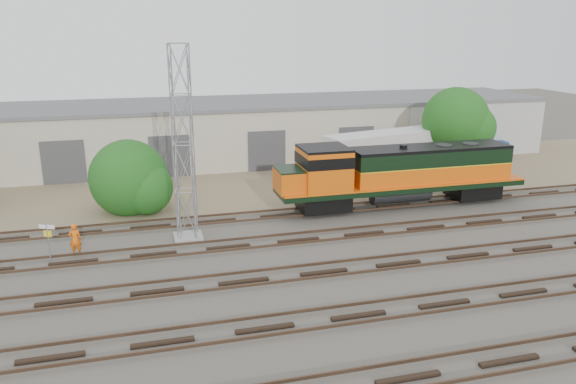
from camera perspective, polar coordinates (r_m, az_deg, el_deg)
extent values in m
plane|color=#47423A|center=(30.53, 1.85, -6.01)|extent=(140.00, 140.00, 0.00)
cube|color=#726047|center=(44.35, -3.80, 1.12)|extent=(80.00, 16.00, 0.02)
cube|color=black|center=(20.66, 12.10, -17.99)|extent=(80.00, 2.40, 0.14)
cube|color=#4C3828|center=(21.13, 11.17, -16.62)|extent=(80.00, 0.08, 0.14)
cube|color=black|center=(24.12, 7.17, -12.36)|extent=(80.00, 2.40, 0.14)
cube|color=#4C3828|center=(23.45, 7.89, -12.89)|extent=(80.00, 0.08, 0.14)
cube|color=#4C3828|center=(24.67, 6.52, -11.28)|extent=(80.00, 0.08, 0.14)
cube|color=black|center=(27.89, 3.67, -8.13)|extent=(80.00, 2.40, 0.14)
cube|color=#4C3828|center=(27.19, 4.18, -8.49)|extent=(80.00, 0.08, 0.14)
cube|color=#4C3828|center=(28.48, 3.18, -7.28)|extent=(80.00, 0.08, 0.14)
cube|color=black|center=(31.84, 1.06, -4.91)|extent=(80.00, 2.40, 0.14)
cube|color=#4C3828|center=(31.12, 1.45, -5.15)|extent=(80.00, 0.08, 0.14)
cube|color=#4C3828|center=(32.47, 0.70, -4.22)|extent=(80.00, 0.08, 0.14)
cube|color=black|center=(35.93, -0.94, -2.41)|extent=(80.00, 2.40, 0.14)
cube|color=#4C3828|center=(35.19, -0.64, -2.57)|extent=(80.00, 0.08, 0.14)
cube|color=#4C3828|center=(36.57, -1.23, -1.83)|extent=(80.00, 0.08, 0.14)
cube|color=#B9B09A|center=(51.49, -5.64, 6.05)|extent=(58.00, 10.00, 5.00)
cube|color=#59595B|center=(51.09, -5.72, 8.97)|extent=(58.40, 10.40, 0.30)
cube|color=#999993|center=(54.98, 18.69, 5.92)|extent=(14.00, 0.10, 5.00)
cube|color=#333335|center=(46.36, -21.84, 2.80)|extent=(3.20, 0.12, 3.40)
cube|color=#333335|center=(46.07, -11.92, 3.55)|extent=(3.20, 0.12, 3.40)
cube|color=#333335|center=(47.16, -2.17, 4.18)|extent=(3.20, 0.12, 3.40)
cube|color=#333335|center=(49.53, 6.92, 4.66)|extent=(3.20, 0.12, 3.40)
cube|color=#333335|center=(53.01, 15.00, 4.99)|extent=(3.20, 0.12, 3.40)
cube|color=black|center=(36.52, 3.60, -0.95)|extent=(3.20, 2.40, 1.00)
cube|color=black|center=(41.27, 18.22, 0.27)|extent=(3.20, 2.40, 1.00)
cube|color=black|center=(38.39, 11.42, 0.66)|extent=(16.99, 3.00, 0.35)
cylinder|color=black|center=(38.56, 11.37, -0.23)|extent=(4.20, 1.10, 1.10)
cube|color=#D15209|center=(39.12, 14.11, 1.95)|extent=(11.00, 2.60, 1.20)
cube|color=black|center=(38.87, 14.22, 3.52)|extent=(11.00, 2.60, 1.00)
cube|color=black|center=(38.74, 14.28, 4.39)|extent=(11.00, 2.60, 0.20)
cube|color=#D15209|center=(35.94, 3.66, 2.32)|extent=(3.00, 3.00, 2.60)
cube|color=black|center=(35.63, 3.70, 4.47)|extent=(3.00, 3.00, 0.16)
cube|color=#D15209|center=(35.43, 0.12, 1.15)|extent=(1.60, 2.40, 1.40)
cube|color=gray|center=(32.75, -10.10, -4.50)|extent=(1.60, 1.60, 0.20)
cylinder|color=gray|center=(31.71, -11.55, 4.95)|extent=(0.08, 0.08, 10.65)
cylinder|color=gray|center=(31.78, -9.79, 5.06)|extent=(0.08, 0.08, 10.65)
cylinder|color=gray|center=(30.75, -11.42, 4.61)|extent=(0.08, 0.08, 10.65)
cylinder|color=gray|center=(30.83, -9.61, 4.73)|extent=(0.08, 0.08, 10.65)
cylinder|color=gray|center=(31.26, -23.12, -4.81)|extent=(0.07, 0.07, 2.06)
cube|color=white|center=(30.97, -23.31, -3.27)|extent=(0.79, 0.38, 0.21)
cube|color=yellow|center=(31.09, -23.23, -3.92)|extent=(0.40, 0.21, 0.33)
imported|color=#ED5F0D|center=(31.77, -20.82, -4.52)|extent=(0.64, 0.42, 1.75)
cube|color=silver|center=(45.38, 10.96, 4.50)|extent=(12.72, 5.31, 2.59)
cube|color=black|center=(49.01, 15.28, 2.61)|extent=(2.80, 2.87, 0.96)
cube|color=black|center=(42.23, 6.59, 1.14)|extent=(0.14, 0.14, 1.25)
cube|color=black|center=(43.75, 5.15, 1.72)|extent=(0.14, 0.14, 1.25)
cube|color=navy|center=(56.02, 20.41, 4.11)|extent=(1.70, 1.61, 1.50)
cube|color=maroon|center=(50.67, 14.20, 3.38)|extent=(1.58, 1.48, 1.40)
cylinder|color=#382619|center=(38.43, -15.66, -1.52)|extent=(0.34, 0.34, 0.46)
sphere|color=#1B4714|center=(37.89, -15.89, 1.36)|extent=(5.05, 5.05, 5.05)
sphere|color=#1B4714|center=(37.28, -14.28, 0.43)|extent=(3.54, 3.54, 3.54)
cylinder|color=#382619|center=(47.81, 16.35, 3.23)|extent=(0.31, 0.31, 2.65)
sphere|color=#1B4714|center=(47.23, 16.65, 6.99)|extent=(5.30, 5.30, 5.30)
sphere|color=#1B4714|center=(47.22, 18.21, 6.20)|extent=(3.71, 3.71, 3.71)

